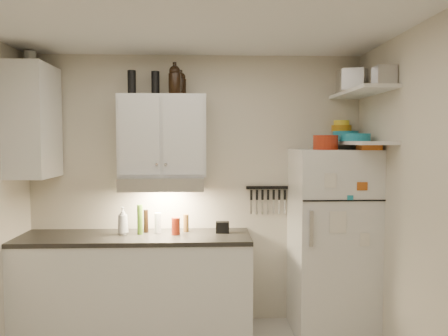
{
  "coord_description": "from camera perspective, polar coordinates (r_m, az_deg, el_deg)",
  "views": [
    {
      "loc": [
        0.11,
        -2.75,
        1.78
      ],
      "look_at": [
        0.25,
        0.9,
        1.55
      ],
      "focal_mm": 35.0,
      "sensor_mm": 36.0,
      "label": 1
    }
  ],
  "objects": [
    {
      "name": "ceiling",
      "position": [
        2.88,
        -4.57,
        20.37
      ],
      "size": [
        3.2,
        3.0,
        0.02
      ],
      "primitive_type": "cube",
      "color": "silver",
      "rests_on": "ground"
    },
    {
      "name": "back_wall",
      "position": [
        4.29,
        -3.66,
        -2.84
      ],
      "size": [
        3.2,
        0.02,
        2.6
      ],
      "primitive_type": "cube",
      "color": "beige",
      "rests_on": "ground"
    },
    {
      "name": "right_wall",
      "position": [
        3.17,
        26.21,
        -5.47
      ],
      "size": [
        0.02,
        3.0,
        2.6
      ],
      "primitive_type": "cube",
      "color": "beige",
      "rests_on": "ground"
    },
    {
      "name": "base_cabinet",
      "position": [
        4.22,
        -11.47,
        -14.97
      ],
      "size": [
        2.1,
        0.6,
        0.88
      ],
      "primitive_type": "cube",
      "color": "silver",
      "rests_on": "floor"
    },
    {
      "name": "countertop",
      "position": [
        4.1,
        -11.55,
        -8.87
      ],
      "size": [
        2.1,
        0.62,
        0.04
      ],
      "primitive_type": "cube",
      "color": "black",
      "rests_on": "base_cabinet"
    },
    {
      "name": "upper_cabinet",
      "position": [
        4.11,
        -7.95,
        4.19
      ],
      "size": [
        0.8,
        0.33,
        0.75
      ],
      "primitive_type": "cube",
      "color": "silver",
      "rests_on": "back_wall"
    },
    {
      "name": "side_cabinet",
      "position": [
        4.25,
        -23.66,
        5.59
      ],
      "size": [
        0.33,
        0.55,
        1.0
      ],
      "primitive_type": "cube",
      "color": "silver",
      "rests_on": "left_wall"
    },
    {
      "name": "range_hood",
      "position": [
        4.06,
        -7.99,
        -1.95
      ],
      "size": [
        0.76,
        0.46,
        0.12
      ],
      "primitive_type": "cube",
      "color": "silver",
      "rests_on": "back_wall"
    },
    {
      "name": "fridge",
      "position": [
        4.18,
        13.88,
        -9.36
      ],
      "size": [
        0.7,
        0.68,
        1.7
      ],
      "primitive_type": "cube",
      "color": "silver",
      "rests_on": "floor"
    },
    {
      "name": "shelf_hi",
      "position": [
        4.03,
        17.48,
        9.42
      ],
      "size": [
        0.3,
        0.95,
        0.03
      ],
      "primitive_type": "cube",
      "color": "silver",
      "rests_on": "right_wall"
    },
    {
      "name": "shelf_lo",
      "position": [
        4.01,
        17.36,
        3.15
      ],
      "size": [
        0.3,
        0.95,
        0.03
      ],
      "primitive_type": "cube",
      "color": "silver",
      "rests_on": "right_wall"
    },
    {
      "name": "knife_strip",
      "position": [
        4.3,
        5.7,
        -2.56
      ],
      "size": [
        0.42,
        0.02,
        0.03
      ],
      "primitive_type": "cube",
      "color": "black",
      "rests_on": "back_wall"
    },
    {
      "name": "dutch_oven",
      "position": [
        3.96,
        13.12,
        3.27
      ],
      "size": [
        0.28,
        0.28,
        0.13
      ],
      "primitive_type": "cylinder",
      "rotation": [
        0.0,
        0.0,
        -0.37
      ],
      "color": "maroon",
      "rests_on": "fridge"
    },
    {
      "name": "book_stack",
      "position": [
        3.9,
        18.4,
        2.77
      ],
      "size": [
        0.19,
        0.23,
        0.07
      ],
      "primitive_type": "cube",
      "rotation": [
        0.0,
        0.0,
        -0.11
      ],
      "color": "#B05116",
      "rests_on": "fridge"
    },
    {
      "name": "spice_jar",
      "position": [
        4.06,
        14.12,
        3.05
      ],
      "size": [
        0.06,
        0.06,
        0.1
      ],
      "primitive_type": "cylinder",
      "rotation": [
        0.0,
        0.0,
        0.02
      ],
      "color": "silver",
      "rests_on": "fridge"
    },
    {
      "name": "stock_pot",
      "position": [
        4.41,
        16.47,
        10.61
      ],
      "size": [
        0.37,
        0.37,
        0.23
      ],
      "primitive_type": "cylinder",
      "rotation": [
        0.0,
        0.0,
        0.15
      ],
      "color": "silver",
      "rests_on": "shelf_hi"
    },
    {
      "name": "tin_a",
      "position": [
        4.0,
        16.52,
        11.0
      ],
      "size": [
        0.23,
        0.22,
        0.18
      ],
      "primitive_type": "cube",
      "rotation": [
        0.0,
        0.0,
        -0.39
      ],
      "color": "#AAAAAD",
      "rests_on": "shelf_hi"
    },
    {
      "name": "tin_b",
      "position": [
        3.76,
        20.2,
        11.23
      ],
      "size": [
        0.16,
        0.16,
        0.16
      ],
      "primitive_type": "cube",
      "rotation": [
        0.0,
        0.0,
        -0.02
      ],
      "color": "#AAAAAD",
      "rests_on": "shelf_hi"
    },
    {
      "name": "bowl_teal",
      "position": [
        4.32,
        15.6,
        4.03
      ],
      "size": [
        0.24,
        0.24,
        0.1
      ],
      "primitive_type": "cylinder",
      "color": "teal",
      "rests_on": "shelf_lo"
    },
    {
      "name": "bowl_orange",
      "position": [
        4.38,
        15.08,
        5.03
      ],
      "size": [
        0.19,
        0.19,
        0.06
      ],
      "primitive_type": "cylinder",
      "color": "#BD7B11",
      "rests_on": "bowl_teal"
    },
    {
      "name": "bowl_yellow",
      "position": [
        4.38,
        15.09,
        5.72
      ],
      "size": [
        0.15,
        0.15,
        0.05
      ],
      "primitive_type": "cylinder",
      "color": "yellow",
      "rests_on": "bowl_orange"
    },
    {
      "name": "plates",
      "position": [
        4.03,
        16.73,
        3.85
      ],
      "size": [
        0.31,
        0.31,
        0.07
      ],
      "primitive_type": "cylinder",
      "rotation": [
        0.0,
        0.0,
        -0.16
      ],
      "color": "teal",
      "rests_on": "shelf_lo"
    },
    {
      "name": "growler_a",
      "position": [
        4.07,
        -6.46,
        11.41
      ],
      "size": [
        0.14,
        0.14,
        0.27
      ],
      "primitive_type": null,
      "rotation": [
        0.0,
        0.0,
        -0.32
      ],
      "color": "black",
      "rests_on": "upper_cabinet"
    },
    {
      "name": "growler_b",
      "position": [
        4.19,
        -5.63,
        10.87
      ],
      "size": [
        0.1,
        0.1,
        0.22
      ],
      "primitive_type": null,
      "rotation": [
        0.0,
        0.0,
        0.05
      ],
      "color": "black",
      "rests_on": "upper_cabinet"
    },
    {
      "name": "thermos_a",
      "position": [
        4.16,
        -8.95,
        10.87
      ],
      "size": [
        0.08,
        0.08,
        0.22
      ],
      "primitive_type": "cylinder",
      "rotation": [
        0.0,
        0.0,
        0.0
      ],
      "color": "black",
      "rests_on": "upper_cabinet"
    },
    {
      "name": "thermos_b",
      "position": [
        4.16,
        -11.96,
        10.85
      ],
      "size": [
        0.09,
        0.09,
        0.22
      ],
      "primitive_type": "cylinder",
      "rotation": [
        0.0,
        0.0,
        0.27
      ],
      "color": "black",
      "rests_on": "upper_cabinet"
    },
    {
      "name": "side_jar",
      "position": [
        4.44,
        -23.99,
        12.87
      ],
      "size": [
        0.11,
        0.11,
        0.14
      ],
      "primitive_type": "cylinder",
      "rotation": [
        0.0,
        0.0,
        0.06
      ],
      "color": "silver",
      "rests_on": "side_cabinet"
    },
    {
      "name": "soap_bottle",
      "position": [
        4.13,
        -13.08,
        -6.52
      ],
      "size": [
        0.14,
        0.14,
        0.28
      ],
      "primitive_type": "imported",
      "rotation": [
        0.0,
        0.0,
        0.31
      ],
      "color": "silver",
      "rests_on": "countertop"
    },
    {
      "name": "pepper_mill",
      "position": [
        4.16,
        -4.98,
        -7.18
      ],
      "size": [
        0.07,
        0.07,
        0.16
      ],
      "primitive_type": "cylinder",
      "rotation": [
        0.0,
        0.0,
        -0.37
      ],
      "color": "brown",
      "rests_on": "countertop"
    },
    {
      "name": "oil_bottle",
      "position": [
        4.1,
        -10.92,
        -6.63
      ],
      "size": [
        0.06,
        0.06,
        0.27
      ],
      "primitive_type": "cylinder",
      "rotation": [
        0.0,
        0.0,
        0.27
      ],
      "color": "#44701C",
      "rests_on": "countertop"
    },
    {
      "name": "vinegar_bottle",
      "position": [
        4.18,
        -10.15,
        -6.83
      ],
      "size": [
        0.06,
        0.06,
        0.22
      ],
      "primitive_type": "cylinder",
      "rotation": [
        0.0,
        0.0,
        0.39
      ],
      "color": "black",
      "rests_on": "countertop"
    },
    {
      "name": "clear_bottle",
      "position": [
        4.14,
        -8.63,
        -7.1
      ],
      "size": [
        0.07,
        0.07,
        0.19
      ],
      "primitive_type": "cylinder",
      "rotation": [
        0.0,
        0.0,
        0.05
      ],
      "color": "silver",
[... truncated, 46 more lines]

